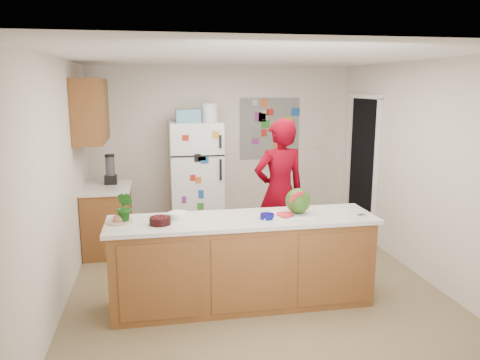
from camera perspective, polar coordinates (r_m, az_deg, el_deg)
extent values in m
cube|color=brown|center=(5.49, 1.43, -12.46)|extent=(4.00, 4.50, 0.02)
cube|color=beige|center=(7.31, -2.17, 3.87)|extent=(4.00, 0.02, 2.50)
cube|color=beige|center=(5.10, -21.20, -0.25)|extent=(0.02, 4.50, 2.50)
cube|color=beige|center=(5.86, 21.11, 1.21)|extent=(0.02, 4.50, 2.50)
cube|color=white|center=(5.03, 1.58, 14.82)|extent=(4.00, 4.50, 0.02)
cube|color=black|center=(7.14, 14.79, 1.45)|extent=(0.03, 0.85, 2.04)
cube|color=brown|center=(4.83, 0.34, -10.12)|extent=(2.60, 0.62, 0.88)
cube|color=silver|center=(4.68, 0.34, -4.87)|extent=(2.68, 0.70, 0.04)
cube|color=brown|center=(6.54, -15.79, -4.82)|extent=(0.60, 0.80, 0.86)
cube|color=silver|center=(6.43, -16.01, -0.97)|extent=(0.64, 0.84, 0.04)
cube|color=brown|center=(6.26, -17.76, 8.04)|extent=(0.35, 1.00, 0.80)
cube|color=silver|center=(6.95, -5.37, 0.08)|extent=(0.75, 0.70, 1.70)
cube|color=#5999B2|center=(6.82, -6.36, 7.82)|extent=(0.35, 0.28, 0.18)
cube|color=slate|center=(7.40, 3.62, 6.28)|extent=(0.95, 0.01, 0.95)
imported|color=#63000C|center=(5.80, 4.82, -1.54)|extent=(0.73, 0.54, 1.83)
cylinder|color=black|center=(6.56, -15.53, 1.16)|extent=(0.12, 0.12, 0.38)
cube|color=white|center=(4.80, 6.44, -4.18)|extent=(0.44, 0.36, 0.01)
sphere|color=#1B5113|center=(4.81, 7.09, -2.52)|extent=(0.26, 0.26, 0.26)
cylinder|color=red|center=(4.73, 5.46, -4.21)|extent=(0.17, 0.17, 0.02)
cylinder|color=black|center=(4.51, -9.72, -4.92)|extent=(0.22, 0.22, 0.07)
cylinder|color=silver|center=(4.69, -7.52, -4.28)|extent=(0.23, 0.23, 0.06)
cylinder|color=#06095D|center=(4.65, 3.33, -4.43)|extent=(0.14, 0.14, 0.05)
cylinder|color=beige|center=(4.67, -14.49, -4.92)|extent=(0.30, 0.30, 0.02)
cube|color=white|center=(4.68, 3.63, -4.52)|extent=(0.18, 0.17, 0.02)
cube|color=gray|center=(4.91, 14.56, -4.13)|extent=(0.10, 0.07, 0.01)
imported|color=#103B16|center=(4.61, -13.85, -3.25)|extent=(0.21, 0.21, 0.30)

